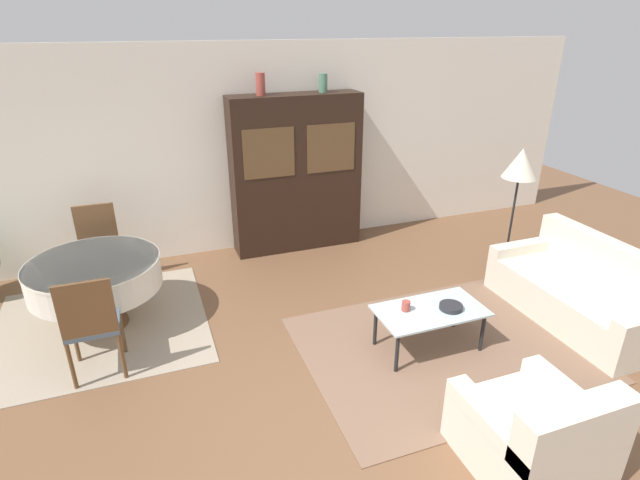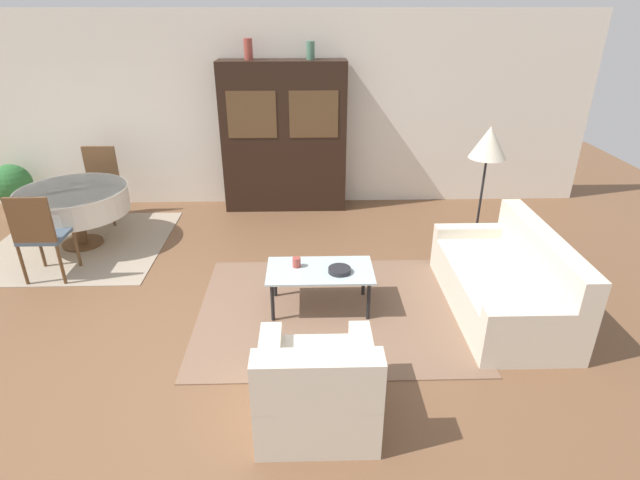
% 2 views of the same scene
% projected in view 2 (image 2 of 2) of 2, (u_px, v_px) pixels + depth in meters
% --- Properties ---
extents(ground_plane, '(14.00, 14.00, 0.00)m').
position_uv_depth(ground_plane, '(207.00, 348.00, 4.41)').
color(ground_plane, brown).
extents(wall_back, '(10.00, 0.06, 2.70)m').
position_uv_depth(wall_back, '(243.00, 112.00, 7.10)').
color(wall_back, silver).
rests_on(wall_back, ground_plane).
extents(area_rug, '(2.64, 2.06, 0.01)m').
position_uv_depth(area_rug, '(333.00, 310.00, 4.94)').
color(area_rug, brown).
rests_on(area_rug, ground_plane).
extents(dining_rug, '(2.10, 2.05, 0.01)m').
position_uv_depth(dining_rug, '(80.00, 245.00, 6.27)').
color(dining_rug, gray).
rests_on(dining_rug, ground_plane).
extents(couch, '(0.92, 1.82, 0.82)m').
position_uv_depth(couch, '(507.00, 284.00, 4.86)').
color(couch, beige).
rests_on(couch, ground_plane).
extents(armchair, '(0.84, 0.86, 0.79)m').
position_uv_depth(armchair, '(317.00, 388.00, 3.54)').
color(armchair, beige).
rests_on(armchair, ground_plane).
extents(coffee_table, '(1.03, 0.56, 0.42)m').
position_uv_depth(coffee_table, '(320.00, 273.00, 4.83)').
color(coffee_table, black).
rests_on(coffee_table, area_rug).
extents(display_cabinet, '(1.73, 0.42, 2.08)m').
position_uv_depth(display_cabinet, '(284.00, 138.00, 7.02)').
color(display_cabinet, black).
rests_on(display_cabinet, ground_plane).
extents(dining_table, '(1.28, 1.28, 0.73)m').
position_uv_depth(dining_table, '(73.00, 201.00, 6.03)').
color(dining_table, brown).
rests_on(dining_table, dining_rug).
extents(dining_chair_near, '(0.44, 0.44, 0.99)m').
position_uv_depth(dining_chair_near, '(40.00, 232.00, 5.26)').
color(dining_chair_near, brown).
rests_on(dining_chair_near, dining_rug).
extents(dining_chair_far, '(0.44, 0.44, 0.99)m').
position_uv_depth(dining_chair_far, '(100.00, 179.00, 6.82)').
color(dining_chair_far, brown).
rests_on(dining_chair_far, dining_rug).
extents(floor_lamp, '(0.42, 0.42, 1.53)m').
position_uv_depth(floor_lamp, '(488.00, 146.00, 5.61)').
color(floor_lamp, black).
rests_on(floor_lamp, ground_plane).
extents(cup, '(0.08, 0.08, 0.10)m').
position_uv_depth(cup, '(297.00, 262.00, 4.85)').
color(cup, '#9E4238').
rests_on(cup, coffee_table).
extents(bowl, '(0.22, 0.22, 0.05)m').
position_uv_depth(bowl, '(340.00, 270.00, 4.76)').
color(bowl, '#232328').
rests_on(bowl, coffee_table).
extents(vase_tall, '(0.11, 0.11, 0.27)m').
position_uv_depth(vase_tall, '(248.00, 49.00, 6.50)').
color(vase_tall, '#9E4238').
rests_on(vase_tall, display_cabinet).
extents(vase_short, '(0.11, 0.11, 0.23)m').
position_uv_depth(vase_short, '(310.00, 50.00, 6.53)').
color(vase_short, '#4C7A60').
rests_on(vase_short, display_cabinet).
extents(potted_plant, '(0.55, 0.55, 0.73)m').
position_uv_depth(potted_plant, '(12.00, 187.00, 7.03)').
color(potted_plant, beige).
rests_on(potted_plant, ground_plane).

